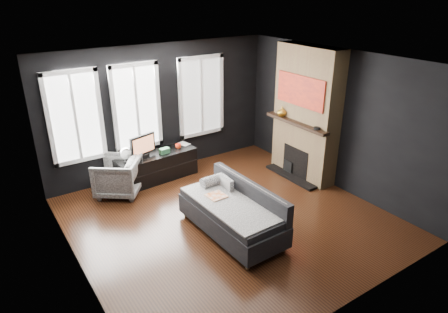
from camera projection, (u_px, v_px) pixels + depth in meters
floor at (229, 219)px, 6.94m from camera, size 5.00×5.00×0.00m
ceiling at (230, 62)px, 5.87m from camera, size 5.00×5.00×0.00m
wall_back at (161, 110)px, 8.31m from camera, size 5.00×0.02×2.70m
wall_left at (69, 187)px, 5.13m from camera, size 0.02×5.00×2.70m
wall_right at (336, 120)px, 7.68m from camera, size 0.02×5.00×2.70m
windows at (137, 62)px, 7.64m from camera, size 4.00×0.16×1.76m
fireplace at (306, 114)px, 8.04m from camera, size 0.70×1.62×2.70m
sofa at (232, 211)px, 6.40m from camera, size 1.02×1.95×0.83m
stripe_pillow at (227, 187)px, 6.76m from camera, size 0.11×0.36×0.35m
armchair at (118, 175)px, 7.63m from camera, size 1.07×1.07×0.81m
media_console at (157, 167)px, 8.24m from camera, size 1.71×0.65×0.58m
monitor at (143, 145)px, 7.87m from camera, size 0.61×0.29×0.53m
desk_fan at (126, 155)px, 7.67m from camera, size 0.24×0.24×0.31m
mug at (178, 146)px, 8.38m from camera, size 0.14×0.12×0.12m
book at (180, 140)px, 8.49m from camera, size 0.18×0.07×0.25m
storage_box at (164, 151)px, 8.14m from camera, size 0.21×0.14×0.11m
mantel_vase at (282, 112)px, 8.26m from camera, size 0.22×0.23×0.19m
mantel_clock at (317, 128)px, 7.53m from camera, size 0.14×0.14×0.04m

